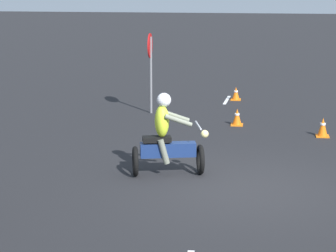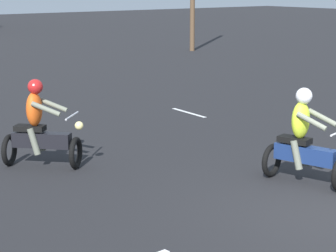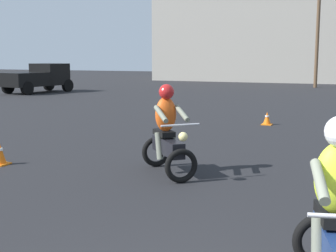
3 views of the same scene
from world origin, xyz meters
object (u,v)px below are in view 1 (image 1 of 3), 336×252
(traffic_cone_mid_center, at_px, (237,117))
(motorcycle_rider_foreground, at_px, (166,140))
(stop_sign, at_px, (150,57))
(traffic_cone_near_right, at_px, (236,94))
(traffic_cone_mid_left, at_px, (323,127))

(traffic_cone_mid_center, bearing_deg, motorcycle_rider_foreground, 165.38)
(motorcycle_rider_foreground, height_order, stop_sign, stop_sign)
(stop_sign, height_order, traffic_cone_mid_center, stop_sign)
(traffic_cone_near_right, bearing_deg, stop_sign, 135.40)
(motorcycle_rider_foreground, xyz_separation_m, traffic_cone_near_right, (8.34, -1.04, -0.52))
(stop_sign, distance_m, traffic_cone_mid_center, 3.17)
(motorcycle_rider_foreground, xyz_separation_m, traffic_cone_mid_center, (4.68, -1.22, -0.51))
(traffic_cone_mid_center, relative_size, traffic_cone_mid_left, 0.94)
(traffic_cone_mid_left, bearing_deg, motorcycle_rider_foreground, 137.79)
(traffic_cone_near_right, bearing_deg, traffic_cone_mid_left, -153.37)
(traffic_cone_near_right, distance_m, traffic_cone_mid_center, 3.66)
(motorcycle_rider_foreground, height_order, traffic_cone_mid_left, motorcycle_rider_foreground)
(traffic_cone_near_right, bearing_deg, motorcycle_rider_foreground, 172.88)
(traffic_cone_near_right, relative_size, traffic_cone_mid_center, 0.94)
(traffic_cone_mid_center, xyz_separation_m, traffic_cone_mid_left, (-0.97, -2.14, 0.02))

